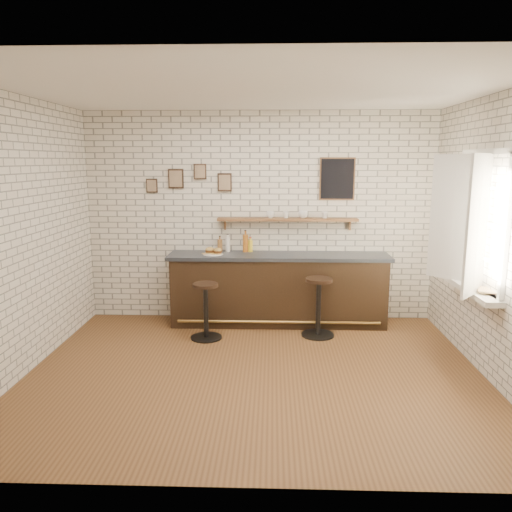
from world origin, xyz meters
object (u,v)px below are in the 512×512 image
(bar_stool_right, at_px, (318,305))
(book_lower, at_px, (477,291))
(bar_counter, at_px, (278,289))
(book_upper, at_px, (478,289))
(bar_stool_left, at_px, (206,309))
(shelf_cup_b, at_px, (286,215))
(condiment_bottle_yellow, at_px, (250,246))
(shelf_cup_c, at_px, (303,214))
(bitters_bottle_brown, at_px, (220,245))
(bitters_bottle_white, at_px, (228,244))
(sandwich_plate, at_px, (213,254))
(shelf_cup_d, at_px, (325,215))
(ciabatta_sandwich, at_px, (214,251))
(shelf_cup_a, at_px, (270,215))
(bitters_bottle_amber, at_px, (245,243))

(bar_stool_right, xyz_separation_m, book_lower, (1.58, -1.16, 0.52))
(bar_counter, relative_size, book_upper, 12.58)
(bar_stool_left, xyz_separation_m, shelf_cup_b, (1.06, 0.86, 1.15))
(condiment_bottle_yellow, bearing_deg, book_lower, -36.40)
(condiment_bottle_yellow, distance_m, book_upper, 3.13)
(book_lower, bearing_deg, shelf_cup_c, 111.71)
(bitters_bottle_brown, xyz_separation_m, bar_stool_left, (-0.11, -0.84, -0.71))
(bitters_bottle_white, distance_m, bar_stool_left, 1.13)
(sandwich_plate, distance_m, shelf_cup_d, 1.68)
(bar_counter, distance_m, condiment_bottle_yellow, 0.74)
(shelf_cup_c, bearing_deg, shelf_cup_d, -57.00)
(book_lower, bearing_deg, bar_counter, 120.07)
(ciabatta_sandwich, relative_size, shelf_cup_a, 2.27)
(shelf_cup_a, bearing_deg, bitters_bottle_brown, 139.90)
(bitters_bottle_amber, bearing_deg, bar_stool_left, -119.45)
(bar_counter, height_order, book_upper, bar_counter)
(shelf_cup_b, relative_size, book_lower, 0.44)
(bitters_bottle_white, relative_size, bar_stool_left, 0.35)
(bar_stool_right, bearing_deg, shelf_cup_c, 104.21)
(sandwich_plate, bearing_deg, bitters_bottle_brown, 72.44)
(bar_stool_right, bearing_deg, shelf_cup_a, 132.37)
(bitters_bottle_white, bearing_deg, book_lower, -33.11)
(bar_counter, xyz_separation_m, bitters_bottle_brown, (-0.85, 0.19, 0.60))
(bar_stool_right, height_order, shelf_cup_d, shelf_cup_d)
(bar_counter, xyz_separation_m, shelf_cup_a, (-0.12, 0.20, 1.04))
(bar_counter, bearing_deg, book_upper, -38.57)
(ciabatta_sandwich, relative_size, bitters_bottle_brown, 1.16)
(shelf_cup_d, xyz_separation_m, book_upper, (1.45, -1.88, -0.59))
(ciabatta_sandwich, xyz_separation_m, bar_stool_right, (1.44, -0.46, -0.64))
(bar_stool_left, relative_size, shelf_cup_a, 6.28)
(bar_stool_right, bearing_deg, ciabatta_sandwich, 162.27)
(bitters_bottle_brown, distance_m, condiment_bottle_yellow, 0.44)
(bitters_bottle_brown, height_order, bar_stool_left, bitters_bottle_brown)
(shelf_cup_d, relative_size, book_upper, 0.39)
(bar_stool_left, relative_size, book_upper, 3.01)
(bitters_bottle_amber, height_order, condiment_bottle_yellow, bitters_bottle_amber)
(condiment_bottle_yellow, bearing_deg, shelf_cup_b, 1.43)
(bitters_bottle_white, height_order, book_lower, bitters_bottle_white)
(bitters_bottle_white, height_order, book_upper, bitters_bottle_white)
(bitters_bottle_white, height_order, shelf_cup_c, shelf_cup_c)
(bitters_bottle_brown, bearing_deg, bar_counter, -12.51)
(book_upper, bearing_deg, shelf_cup_c, 157.37)
(shelf_cup_d, bearing_deg, shelf_cup_b, 152.76)
(book_lower, bearing_deg, sandwich_plate, 130.30)
(shelf_cup_b, bearing_deg, shelf_cup_d, -50.83)
(shelf_cup_b, bearing_deg, condiment_bottle_yellow, 130.60)
(sandwich_plate, relative_size, shelf_cup_b, 2.87)
(shelf_cup_a, xyz_separation_m, shelf_cup_c, (0.47, 0.00, 0.01))
(bitters_bottle_amber, relative_size, condiment_bottle_yellow, 1.47)
(bitters_bottle_white, relative_size, book_upper, 1.05)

